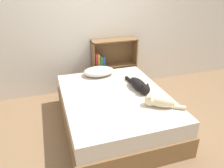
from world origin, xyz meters
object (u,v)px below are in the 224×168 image
(pillow, at_px, (99,71))
(bookshelf, at_px, (112,64))
(cat_dark, at_px, (139,85))
(cat_light, at_px, (159,101))
(bed, at_px, (115,110))

(pillow, xyz_separation_m, bookshelf, (0.37, 0.45, -0.07))
(cat_dark, height_order, bookshelf, bookshelf)
(pillow, relative_size, cat_light, 1.13)
(cat_light, height_order, cat_dark, same)
(pillow, xyz_separation_m, cat_light, (0.47, -1.19, 0.01))
(bed, height_order, cat_light, cat_light)
(pillow, distance_m, cat_dark, 0.81)
(bed, relative_size, cat_dark, 3.01)
(cat_light, bearing_deg, pillow, -35.97)
(bed, distance_m, cat_dark, 0.51)
(cat_dark, bearing_deg, bed, -91.62)
(pillow, height_order, cat_dark, cat_dark)
(pillow, relative_size, cat_dark, 0.83)
(pillow, relative_size, bookshelf, 0.53)
(bed, relative_size, pillow, 3.63)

